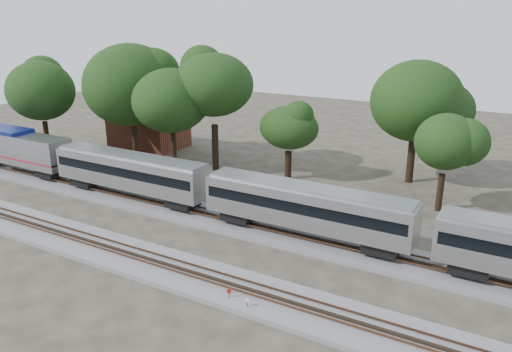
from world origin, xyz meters
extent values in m
plane|color=#383328|center=(0.00, 0.00, 0.00)|extent=(160.00, 160.00, 0.00)
cube|color=slate|center=(0.00, 6.00, 0.20)|extent=(160.00, 5.00, 0.40)
cube|color=brown|center=(0.00, 5.28, 0.66)|extent=(160.00, 0.08, 0.15)
cube|color=brown|center=(0.00, 6.72, 0.66)|extent=(160.00, 0.08, 0.15)
cube|color=slate|center=(0.00, -4.00, 0.20)|extent=(160.00, 5.00, 0.40)
cube|color=brown|center=(0.00, -4.72, 0.66)|extent=(160.00, 0.08, 0.15)
cube|color=brown|center=(0.00, -3.28, 0.66)|extent=(160.00, 0.08, 0.15)
cube|color=#B6B8BD|center=(-29.32, 6.00, 3.46)|extent=(11.33, 3.21, 3.53)
cube|color=navy|center=(-34.55, 6.00, 5.11)|extent=(9.09, 3.14, 1.07)
cube|color=maroon|center=(-30.60, 6.00, 2.55)|extent=(13.90, 3.25, 0.19)
cube|color=black|center=(-26.05, 6.00, 1.21)|extent=(2.78, 2.35, 0.96)
cube|color=#B6B8BD|center=(-13.23, 6.00, 3.30)|extent=(18.60, 3.21, 3.21)
cube|color=black|center=(-13.23, 6.00, 3.62)|extent=(17.96, 3.26, 0.96)
cube|color=gray|center=(-13.23, 6.00, 4.95)|extent=(18.17, 2.57, 0.37)
cube|color=black|center=(-19.96, 6.00, 1.21)|extent=(2.78, 2.35, 0.96)
cube|color=black|center=(-6.49, 6.00, 1.21)|extent=(2.78, 2.35, 0.96)
cube|color=#B6B8BD|center=(6.81, 6.00, 3.30)|extent=(18.60, 3.21, 3.21)
cube|color=black|center=(6.81, 6.00, 3.62)|extent=(17.96, 3.26, 0.96)
cube|color=gray|center=(6.81, 6.00, 4.95)|extent=(18.17, 2.57, 0.37)
cube|color=black|center=(0.08, 6.00, 1.21)|extent=(2.78, 2.35, 0.96)
cube|color=black|center=(13.55, 6.00, 1.21)|extent=(2.78, 2.35, 0.96)
cube|color=black|center=(20.12, 6.00, 1.21)|extent=(2.78, 2.35, 0.96)
cylinder|color=#512D19|center=(6.33, -5.47, 0.47)|extent=(0.06, 0.06, 0.95)
cylinder|color=#A3100B|center=(6.33, -5.47, 0.89)|extent=(0.33, 0.14, 0.34)
cylinder|color=#512D19|center=(7.96, -5.79, 0.46)|extent=(0.06, 0.06, 0.93)
cylinder|color=silver|center=(7.96, -5.79, 0.88)|extent=(0.32, 0.13, 0.33)
cube|color=#512D19|center=(5.53, -5.40, 0.15)|extent=(0.54, 0.38, 0.30)
cube|color=brown|center=(-27.06, 24.45, 2.05)|extent=(10.32, 7.28, 4.10)
cube|color=black|center=(-27.06, 24.45, 4.56)|extent=(10.52, 7.48, 0.92)
cylinder|color=black|center=(-35.71, 13.38, 2.45)|extent=(0.70, 0.70, 4.90)
ellipsoid|color=#173311|center=(-35.71, 13.38, 9.09)|extent=(9.23, 9.23, 7.85)
cylinder|color=black|center=(-23.76, 17.95, 2.73)|extent=(0.70, 0.70, 5.46)
ellipsoid|color=#173311|center=(-23.76, 17.95, 10.14)|extent=(10.29, 10.29, 8.75)
cylinder|color=black|center=(-16.03, 16.60, 2.41)|extent=(0.70, 0.70, 4.81)
ellipsoid|color=#173311|center=(-16.03, 16.60, 8.94)|extent=(9.07, 9.07, 7.71)
cylinder|color=black|center=(-11.98, 19.83, 2.89)|extent=(0.70, 0.70, 5.77)
ellipsoid|color=#173311|center=(-11.98, 19.83, 10.72)|extent=(10.89, 10.89, 9.25)
cylinder|color=black|center=(-2.23, 20.90, 1.69)|extent=(0.70, 0.70, 3.38)
ellipsoid|color=#173311|center=(-2.23, 20.90, 6.27)|extent=(6.37, 6.37, 5.41)
cylinder|color=black|center=(10.70, 26.98, 2.59)|extent=(0.70, 0.70, 5.18)
ellipsoid|color=#173311|center=(10.70, 26.98, 9.62)|extent=(9.76, 9.76, 8.30)
cylinder|color=black|center=(15.46, 19.34, 1.93)|extent=(0.70, 0.70, 3.85)
ellipsoid|color=#173311|center=(15.46, 19.34, 7.15)|extent=(7.26, 7.26, 6.17)
camera|label=1|loc=(22.81, -30.50, 18.92)|focal=35.00mm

